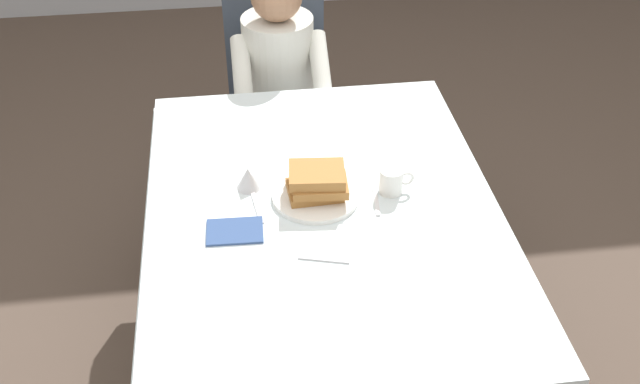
{
  "coord_description": "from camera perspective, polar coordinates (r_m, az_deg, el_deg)",
  "views": [
    {
      "loc": [
        -0.25,
        -1.83,
        2.21
      ],
      "look_at": [
        -0.01,
        0.02,
        0.79
      ],
      "focal_mm": 42.2,
      "sensor_mm": 36.0,
      "label": 1
    }
  ],
  "objects": [
    {
      "name": "syrup_pitcher",
      "position": [
        2.43,
        -5.46,
        1.06
      ],
      "size": [
        0.08,
        0.08,
        0.07
      ],
      "color": "silver",
      "rests_on": "dining_table_main"
    },
    {
      "name": "ground_plane",
      "position": [
        2.88,
        0.22,
        -12.81
      ],
      "size": [
        14.0,
        14.0,
        0.0
      ],
      "primitive_type": "plane",
      "color": "brown"
    },
    {
      "name": "cup_coffee",
      "position": [
        2.41,
        5.47,
        0.86
      ],
      "size": [
        0.11,
        0.08,
        0.08
      ],
      "color": "white",
      "rests_on": "dining_table_main"
    },
    {
      "name": "napkin_folded",
      "position": [
        2.28,
        -6.48,
        -2.97
      ],
      "size": [
        0.17,
        0.13,
        0.01
      ],
      "primitive_type": "cube",
      "rotation": [
        0.0,
        0.0,
        -0.04
      ],
      "color": "#334C7F",
      "rests_on": "dining_table_main"
    },
    {
      "name": "chair_diner",
      "position": [
        3.44,
        -3.24,
        8.06
      ],
      "size": [
        0.44,
        0.45,
        0.93
      ],
      "rotation": [
        0.0,
        0.0,
        3.14
      ],
      "color": "#384251",
      "rests_on": "ground"
    },
    {
      "name": "fork_left_of_plate",
      "position": [
        2.37,
        -4.83,
        -1.04
      ],
      "size": [
        0.04,
        0.18,
        0.0
      ],
      "primitive_type": "cube",
      "rotation": [
        0.0,
        0.0,
        1.69
      ],
      "color": "silver",
      "rests_on": "dining_table_main"
    },
    {
      "name": "spoon_near_edge",
      "position": [
        2.17,
        0.3,
        -5.14
      ],
      "size": [
        0.15,
        0.05,
        0.0
      ],
      "primitive_type": "cube",
      "rotation": [
        0.0,
        0.0,
        -0.27
      ],
      "color": "silver",
      "rests_on": "dining_table_main"
    },
    {
      "name": "knife_right_of_plate",
      "position": [
        2.41,
        4.23,
        -0.3
      ],
      "size": [
        0.03,
        0.2,
        0.0
      ],
      "primitive_type": "cube",
      "rotation": [
        0.0,
        0.0,
        1.47
      ],
      "color": "silver",
      "rests_on": "dining_table_main"
    },
    {
      "name": "dining_table_main",
      "position": [
        2.41,
        0.25,
        -2.85
      ],
      "size": [
        1.12,
        1.52,
        0.74
      ],
      "color": "silver",
      "rests_on": "ground"
    },
    {
      "name": "plate_breakfast",
      "position": [
        2.39,
        -0.32,
        -0.27
      ],
      "size": [
        0.28,
        0.28,
        0.02
      ],
      "primitive_type": "cylinder",
      "color": "white",
      "rests_on": "dining_table_main"
    },
    {
      "name": "diner_person",
      "position": [
        3.24,
        -3.08,
        8.87
      ],
      "size": [
        0.4,
        0.43,
        1.12
      ],
      "rotation": [
        0.0,
        0.0,
        3.14
      ],
      "color": "silver",
      "rests_on": "ground"
    },
    {
      "name": "breakfast_stack",
      "position": [
        2.36,
        -0.22,
        0.74
      ],
      "size": [
        0.19,
        0.16,
        0.09
      ],
      "color": "#A36B33",
      "rests_on": "plate_breakfast"
    }
  ]
}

